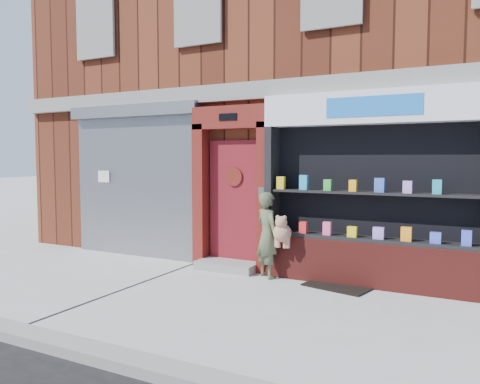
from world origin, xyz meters
The scene contains 8 objects.
ground centered at (0.00, 0.00, 0.00)m, with size 80.00×80.00×0.00m, color #9E9E99.
curb centered at (0.00, -2.15, 0.06)m, with size 60.00×0.30×0.12m, color gray.
building centered at (0.00, 5.99, 4.00)m, with size 12.00×8.16×8.00m.
shutter_bay centered at (-3.00, 1.93, 1.72)m, with size 3.10×0.30×3.04m.
red_door_bay centered at (-0.75, 1.86, 1.46)m, with size 1.52×0.58×2.90m.
pharmacy_bay centered at (1.75, 1.81, 1.37)m, with size 3.50×0.41×3.00m.
woman centered at (0.13, 1.54, 0.73)m, with size 0.76×0.57×1.43m.
doormat centered at (1.30, 1.55, 0.01)m, with size 0.98×0.68×0.02m, color black.
Camera 1 is at (3.21, -5.47, 1.99)m, focal length 35.00 mm.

